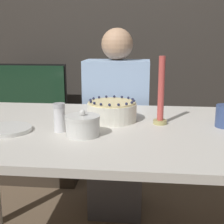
{
  "coord_description": "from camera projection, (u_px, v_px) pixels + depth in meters",
  "views": [
    {
      "loc": [
        0.12,
        -1.27,
        1.13
      ],
      "look_at": [
        -0.03,
        0.1,
        0.81
      ],
      "focal_mm": 50.0,
      "sensor_mm": 36.0,
      "label": 1
    }
  ],
  "objects": [
    {
      "name": "wall_behind",
      "position": [
        132.0,
        18.0,
        2.56
      ],
      "size": [
        8.0,
        0.05,
        2.6
      ],
      "color": "#38332D",
      "rests_on": "ground_plane"
    },
    {
      "name": "dining_table",
      "position": [
        116.0,
        151.0,
        1.35
      ],
      "size": [
        1.7,
        0.91,
        0.77
      ],
      "color": "beige",
      "rests_on": "ground_plane"
    },
    {
      "name": "cake",
      "position": [
        112.0,
        111.0,
        1.42
      ],
      "size": [
        0.22,
        0.22,
        0.1
      ],
      "color": "white",
      "rests_on": "dining_table"
    },
    {
      "name": "sugar_bowl",
      "position": [
        83.0,
        125.0,
        1.2
      ],
      "size": [
        0.13,
        0.13,
        0.1
      ],
      "color": "silver",
      "rests_on": "dining_table"
    },
    {
      "name": "sugar_shaker",
      "position": [
        59.0,
        117.0,
        1.25
      ],
      "size": [
        0.05,
        0.05,
        0.12
      ],
      "color": "white",
      "rests_on": "dining_table"
    },
    {
      "name": "plate_stack",
      "position": [
        7.0,
        129.0,
        1.26
      ],
      "size": [
        0.2,
        0.2,
        0.02
      ],
      "color": "silver",
      "rests_on": "dining_table"
    },
    {
      "name": "candle",
      "position": [
        161.0,
        97.0,
        1.35
      ],
      "size": [
        0.06,
        0.06,
        0.3
      ],
      "color": "tan",
      "rests_on": "dining_table"
    },
    {
      "name": "person_man_blue_shirt",
      "position": [
        117.0,
        136.0,
        2.02
      ],
      "size": [
        0.4,
        0.34,
        1.2
      ],
      "rotation": [
        0.0,
        0.0,
        3.14
      ],
      "color": "#595960",
      "rests_on": "ground_plane"
    },
    {
      "name": "side_cabinet",
      "position": [
        35.0,
        143.0,
        2.61
      ],
      "size": [
        0.77,
        0.46,
        0.57
      ],
      "color": "#382D23",
      "rests_on": "ground_plane"
    },
    {
      "name": "tv_monitor",
      "position": [
        32.0,
        86.0,
        2.5
      ],
      "size": [
        0.57,
        0.1,
        0.38
      ],
      "color": "black",
      "rests_on": "side_cabinet"
    }
  ]
}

